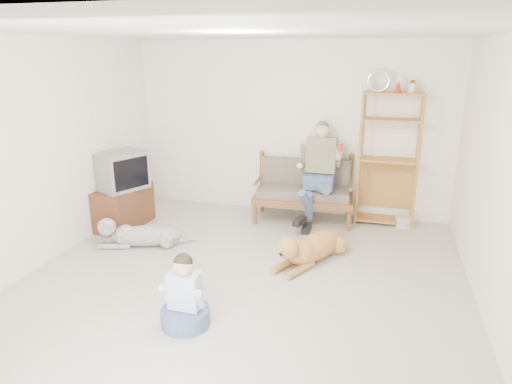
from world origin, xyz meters
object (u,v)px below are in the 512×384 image
(loveseat, at_px, (304,189))
(golden_retriever, at_px, (310,248))
(etagere, at_px, (388,158))
(tv_stand, at_px, (123,207))

(loveseat, height_order, golden_retriever, loveseat)
(etagere, height_order, tv_stand, etagere)
(loveseat, relative_size, tv_stand, 1.66)
(tv_stand, bearing_deg, golden_retriever, -4.85)
(etagere, distance_m, tv_stand, 3.99)
(loveseat, height_order, etagere, etagere)
(loveseat, bearing_deg, golden_retriever, -81.54)
(tv_stand, bearing_deg, etagere, 21.76)
(loveseat, distance_m, tv_stand, 2.75)
(etagere, xyz_separation_m, tv_stand, (-3.75, -1.19, -0.71))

